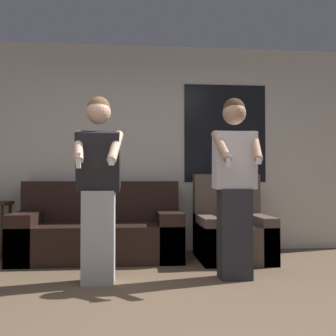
% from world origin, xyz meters
% --- Properties ---
extents(ground_plane, '(14.00, 14.00, 0.00)m').
position_xyz_m(ground_plane, '(0.00, 0.00, 0.00)').
color(ground_plane, brown).
extents(wall_back, '(6.14, 0.07, 2.70)m').
position_xyz_m(wall_back, '(0.02, 2.80, 1.35)').
color(wall_back, beige).
rests_on(wall_back, ground_plane).
extents(couch, '(1.92, 0.86, 0.91)m').
position_xyz_m(couch, '(-0.46, 2.34, 0.31)').
color(couch, black).
rests_on(couch, ground_plane).
extents(armchair, '(0.81, 0.85, 1.00)m').
position_xyz_m(armchair, '(1.09, 2.17, 0.31)').
color(armchair, brown).
rests_on(armchair, ground_plane).
extents(person_left, '(0.45, 0.50, 1.69)m').
position_xyz_m(person_left, '(-0.38, 1.22, 0.87)').
color(person_left, '#B2B2B7').
rests_on(person_left, ground_plane).
extents(person_right, '(0.46, 0.46, 1.71)m').
position_xyz_m(person_right, '(0.89, 1.27, 0.88)').
color(person_right, '#28282D').
rests_on(person_right, ground_plane).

